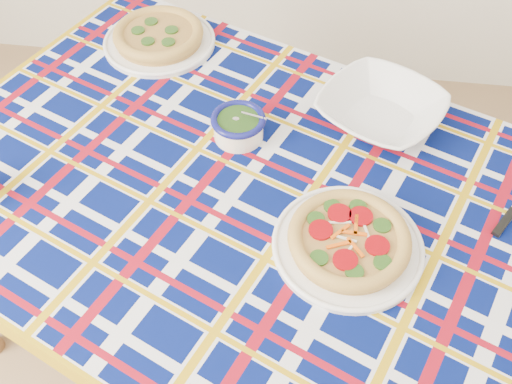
% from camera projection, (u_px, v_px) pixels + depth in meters
% --- Properties ---
extents(dining_table, '(1.83, 1.52, 0.74)m').
position_uv_depth(dining_table, '(267.00, 220.00, 1.28)').
color(dining_table, brown).
rests_on(dining_table, floor).
extents(tablecloth, '(1.87, 1.56, 0.10)m').
position_uv_depth(tablecloth, '(268.00, 214.00, 1.26)').
color(tablecloth, '#040F4E').
rests_on(tablecloth, dining_table).
extents(main_focaccia_plate, '(0.41, 0.41, 0.06)m').
position_uv_depth(main_focaccia_plate, '(349.00, 239.00, 1.12)').
color(main_focaccia_plate, '#AF803E').
rests_on(main_focaccia_plate, tablecloth).
extents(pesto_bowl, '(0.17, 0.17, 0.08)m').
position_uv_depth(pesto_bowl, '(238.00, 125.00, 1.31)').
color(pesto_bowl, '#18350E').
rests_on(pesto_bowl, tablecloth).
extents(serving_bowl, '(0.39, 0.39, 0.07)m').
position_uv_depth(serving_bowl, '(381.00, 110.00, 1.35)').
color(serving_bowl, white).
rests_on(serving_bowl, tablecloth).
extents(second_focaccia_plate, '(0.40, 0.40, 0.06)m').
position_uv_depth(second_focaccia_plate, '(159.00, 35.00, 1.55)').
color(second_focaccia_plate, '#AF803E').
rests_on(second_focaccia_plate, tablecloth).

